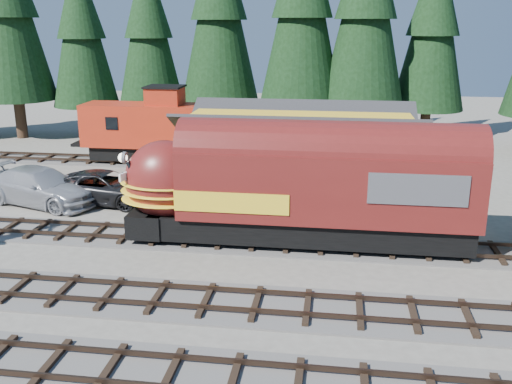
# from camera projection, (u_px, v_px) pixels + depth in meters

# --- Properties ---
(ground) EXTENTS (120.00, 120.00, 0.00)m
(ground) POSITION_uv_depth(u_px,v_px,m) (279.00, 283.00, 21.89)
(ground) COLOR #6B665B
(ground) RESTS_ON ground
(track_spur) EXTENTS (32.00, 3.20, 0.33)m
(track_spur) POSITION_uv_depth(u_px,v_px,m) (164.00, 163.00, 40.30)
(track_spur) COLOR #4C4947
(track_spur) RESTS_ON ground
(depot) EXTENTS (12.80, 7.00, 5.30)m
(depot) POSITION_uv_depth(u_px,v_px,m) (299.00, 150.00, 31.00)
(depot) COLOR gold
(depot) RESTS_ON ground
(conifer_backdrop) EXTENTS (80.59, 23.08, 15.77)m
(conifer_backdrop) POSITION_uv_depth(u_px,v_px,m) (386.00, 16.00, 41.88)
(conifer_backdrop) COLOR black
(conifer_backdrop) RESTS_ON ground
(locomotive) EXTENTS (15.75, 3.13, 4.28)m
(locomotive) POSITION_uv_depth(u_px,v_px,m) (288.00, 191.00, 24.97)
(locomotive) COLOR black
(locomotive) RESTS_ON ground
(caboose) EXTENTS (9.66, 2.80, 5.02)m
(caboose) POSITION_uv_depth(u_px,v_px,m) (154.00, 128.00, 39.68)
(caboose) COLOR black
(caboose) RESTS_ON ground
(pickup_truck_a) EXTENTS (6.56, 3.55, 1.75)m
(pickup_truck_a) POSITION_uv_depth(u_px,v_px,m) (106.00, 187.00, 31.44)
(pickup_truck_a) COLOR black
(pickup_truck_a) RESTS_ON ground
(pickup_truck_b) EXTENTS (7.35, 4.63, 1.98)m
(pickup_truck_b) POSITION_uv_depth(u_px,v_px,m) (41.00, 187.00, 31.15)
(pickup_truck_b) COLOR #A8AAB0
(pickup_truck_b) RESTS_ON ground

